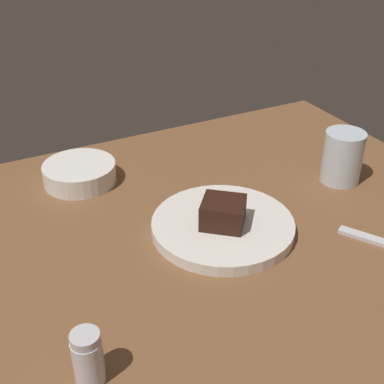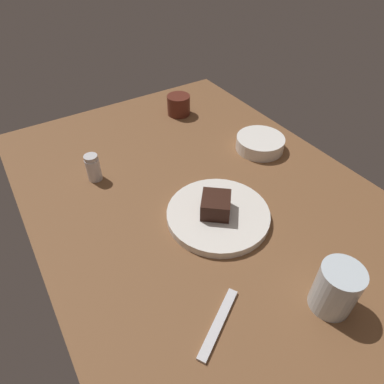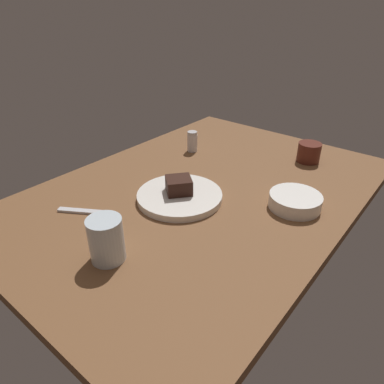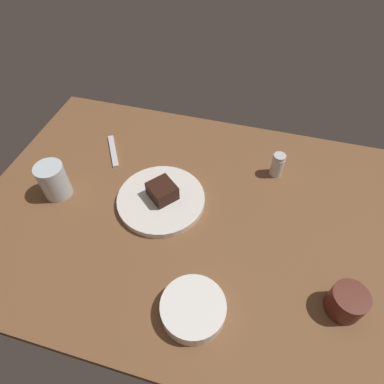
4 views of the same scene
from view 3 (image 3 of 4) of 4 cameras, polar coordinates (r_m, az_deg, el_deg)
name	(u,v)px [view 3 (image 3 of 4)]	position (r cm, az deg, el deg)	size (l,w,h in cm)	color
dining_table	(202,193)	(109.23, 1.60, -0.22)	(120.00, 84.00, 3.00)	brown
dessert_plate	(180,196)	(102.79, -2.02, -0.69)	(24.96, 24.96, 2.01)	white
chocolate_cake_slice	(179,185)	(101.77, -2.16, 1.10)	(7.17, 6.76, 4.56)	black
salt_shaker	(192,142)	(134.07, 0.05, 8.21)	(3.83, 3.83, 7.74)	silver
water_glass	(106,240)	(80.75, -13.77, -7.51)	(7.93, 7.93, 10.59)	silver
side_bowl	(295,201)	(102.57, 16.40, -1.43)	(14.58, 14.58, 4.02)	white
coffee_cup	(309,152)	(132.27, 18.47, 6.14)	(8.04, 8.04, 6.86)	#562319
dessert_spoon	(84,211)	(101.44, -17.11, -3.03)	(15.00, 1.80, 0.70)	silver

